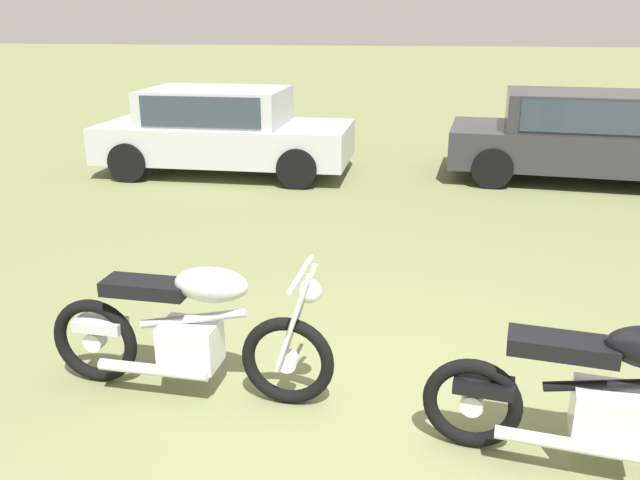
% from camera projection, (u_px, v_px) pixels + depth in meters
% --- Properties ---
extents(ground_plane, '(120.00, 120.00, 0.00)m').
position_uv_depth(ground_plane, '(376.00, 423.00, 4.31)').
color(ground_plane, olive).
extents(motorcycle_silver, '(2.10, 0.64, 1.02)m').
position_uv_depth(motorcycle_silver, '(190.00, 331.00, 4.51)').
color(motorcycle_silver, black).
rests_on(motorcycle_silver, ground).
extents(motorcycle_black, '(2.09, 0.67, 1.02)m').
position_uv_depth(motorcycle_black, '(612.00, 399.00, 3.71)').
color(motorcycle_black, black).
rests_on(motorcycle_black, ground).
extents(car_silver, '(4.23, 2.01, 1.43)m').
position_uv_depth(car_silver, '(222.00, 126.00, 10.99)').
color(car_silver, '#B2B5BA').
rests_on(car_silver, ground).
extents(car_charcoal, '(4.65, 2.33, 1.43)m').
position_uv_depth(car_charcoal, '(590.00, 132.00, 10.43)').
color(car_charcoal, '#2D2D33').
rests_on(car_charcoal, ground).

